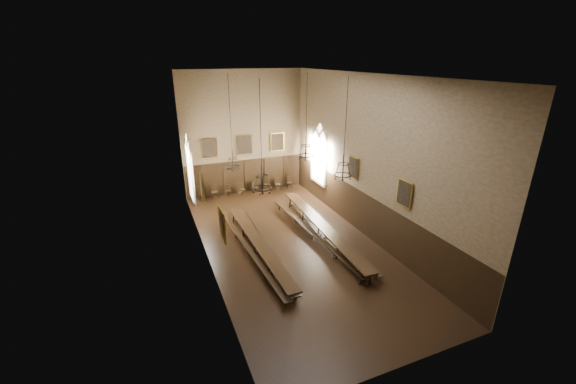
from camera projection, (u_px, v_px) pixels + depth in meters
floor at (291, 245)px, 19.57m from camera, size 9.00×18.00×0.02m
ceiling at (291, 74)px, 16.32m from camera, size 9.00×18.00×0.02m
wall_back at (243, 134)px, 25.72m from camera, size 9.00×0.02×9.00m
wall_front at (412, 253)px, 10.17m from camera, size 9.00×0.02×9.00m
wall_left at (202, 178)px, 16.35m from camera, size 0.02×18.00×9.00m
wall_right at (366, 158)px, 19.54m from camera, size 0.02×18.00×9.00m
wainscot_panelling at (291, 225)px, 19.12m from camera, size 9.00×18.00×2.50m
table_left at (259, 248)px, 18.56m from camera, size 0.83×9.38×0.73m
table_right at (322, 231)px, 20.26m from camera, size 1.21×10.50×0.82m
bench_left_outer at (249, 251)px, 18.46m from camera, size 0.79×9.67×0.44m
bench_left_inner at (266, 243)px, 19.19m from camera, size 0.98×10.14×0.46m
bench_right_inner at (312, 235)px, 20.11m from camera, size 0.84×9.94×0.45m
bench_right_outer at (335, 234)px, 20.25m from camera, size 0.72×9.42×0.42m
chair_0 at (202, 196)px, 25.65m from camera, size 0.45×0.45×0.98m
chair_1 at (215, 194)px, 26.00m from camera, size 0.45×0.45×0.99m
chair_2 at (228, 193)px, 26.37m from camera, size 0.47×0.47×0.86m
chair_3 at (242, 191)px, 26.62m from camera, size 0.40×0.40×0.89m
chair_4 at (255, 189)px, 27.03m from camera, size 0.52×0.52×0.92m
chair_5 at (267, 187)px, 27.45m from camera, size 0.51×0.51×1.03m
chair_6 at (278, 186)px, 27.64m from camera, size 0.47×0.47×0.90m
chair_7 at (290, 184)px, 28.05m from camera, size 0.49×0.49×0.88m
chandelier_back_left at (233, 161)px, 19.62m from camera, size 0.80×0.80×5.16m
chandelier_back_right at (306, 151)px, 20.94m from camera, size 0.94×0.94×4.91m
chandelier_front_left at (262, 181)px, 15.27m from camera, size 0.86×0.86×4.73m
chandelier_front_right at (343, 169)px, 16.62m from camera, size 0.84×0.84×4.62m
portrait_back_0 at (209, 148)px, 24.98m from camera, size 1.10×0.12×1.40m
portrait_back_1 at (244, 145)px, 25.90m from camera, size 1.10×0.12×1.40m
portrait_back_2 at (277, 142)px, 26.82m from camera, size 1.10×0.12×1.40m
portrait_left_0 at (202, 187)px, 17.55m from camera, size 0.12×1.00×1.30m
portrait_left_1 at (222, 224)px, 13.66m from camera, size 0.12×1.00×1.30m
portrait_right_0 at (353, 168)px, 20.65m from camera, size 0.12×1.00×1.30m
portrait_right_1 at (404, 193)px, 16.77m from camera, size 0.12×1.00×1.30m
window_right at (319, 154)px, 24.66m from camera, size 0.20×2.20×4.60m
window_left at (189, 168)px, 21.52m from camera, size 0.20×2.20×4.60m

